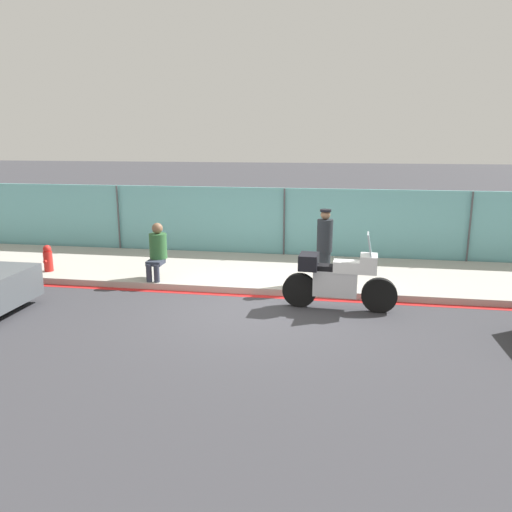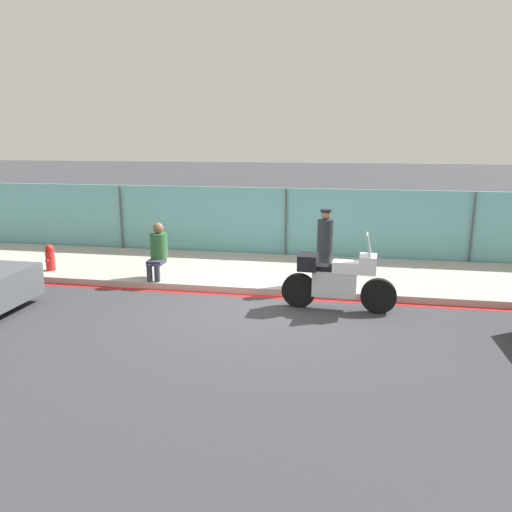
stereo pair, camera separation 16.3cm
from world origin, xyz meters
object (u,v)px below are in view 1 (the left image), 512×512
Objects in this scene: person_seated_on_curb at (157,248)px; fire_hydrant at (48,258)px; officer_standing at (324,246)px; motorcycle at (338,278)px.

fire_hydrant is (-2.83, 0.13, -0.38)m from person_seated_on_curb.
officer_standing is 3.77m from person_seated_on_curb.
fire_hydrant is at bearing 173.49° from motorcycle.
fire_hydrant is (-6.90, 1.21, -0.17)m from motorcycle.
officer_standing is (-0.32, 1.30, 0.36)m from motorcycle.
motorcycle is 3.47× the size of fire_hydrant.
motorcycle is at bearing -9.97° from fire_hydrant.
person_seated_on_curb is (-3.76, -0.22, -0.15)m from officer_standing.
person_seated_on_curb reaches higher than fire_hydrant.
motorcycle is at bearing -14.85° from person_seated_on_curb.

